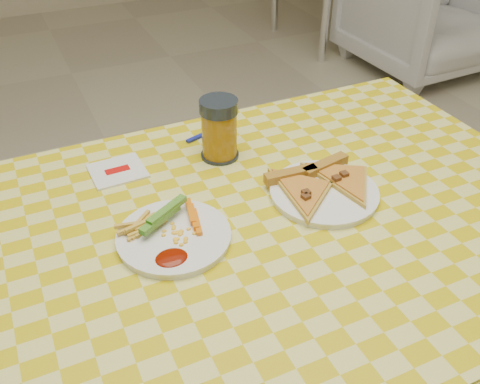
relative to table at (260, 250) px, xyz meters
name	(u,v)px	position (x,y,z in m)	size (l,w,h in m)	color
table	(260,250)	(0.00, 0.00, 0.00)	(1.28, 0.88, 0.76)	silver
plate_left	(174,238)	(-0.17, 0.02, 0.08)	(0.21, 0.21, 0.01)	white
plate_right	(324,193)	(0.16, 0.02, 0.08)	(0.22, 0.22, 0.01)	white
fries_veggies	(166,227)	(-0.18, 0.03, 0.10)	(0.18, 0.16, 0.04)	gold
pizza_slices	(321,183)	(0.16, 0.04, 0.09)	(0.27, 0.24, 0.02)	gold
drink_glass	(219,130)	(0.02, 0.25, 0.14)	(0.09, 0.09, 0.14)	black
napkin	(118,171)	(-0.21, 0.28, 0.08)	(0.12, 0.11, 0.01)	white
fork	(208,132)	(0.04, 0.36, 0.08)	(0.12, 0.05, 0.01)	#16219A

